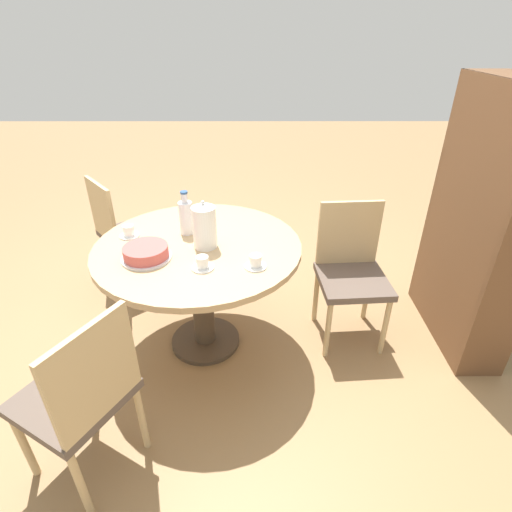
% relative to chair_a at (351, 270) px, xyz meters
% --- Properties ---
extents(ground_plane, '(14.00, 14.00, 0.00)m').
position_rel_chair_a_xyz_m(ground_plane, '(0.13, -0.94, -0.49)').
color(ground_plane, '#937047').
extents(dining_table, '(1.19, 1.19, 0.74)m').
position_rel_chair_a_xyz_m(dining_table, '(0.13, -0.94, 0.11)').
color(dining_table, '#473828').
rests_on(dining_table, ground_plane).
extents(chair_a, '(0.45, 0.45, 0.90)m').
position_rel_chair_a_xyz_m(chair_a, '(0.00, 0.00, 0.00)').
color(chair_a, tan).
rests_on(chair_a, ground_plane).
extents(chair_b, '(0.59, 0.59, 0.90)m').
position_rel_chair_a_xyz_m(chair_b, '(-0.56, -1.60, 0.00)').
color(chair_b, tan).
rests_on(chair_b, ground_plane).
extents(chair_c, '(0.57, 0.57, 0.90)m').
position_rel_chair_a_xyz_m(chair_c, '(0.99, -1.34, 0.00)').
color(chair_c, tan).
rests_on(chair_c, ground_plane).
extents(bookshelf, '(0.85, 0.28, 1.61)m').
position_rel_chair_a_xyz_m(bookshelf, '(0.01, 0.71, 0.31)').
color(bookshelf, brown).
rests_on(bookshelf, ground_plane).
extents(coffee_pot, '(0.13, 0.13, 0.28)m').
position_rel_chair_a_xyz_m(coffee_pot, '(0.15, -0.89, 0.38)').
color(coffee_pot, white).
rests_on(coffee_pot, dining_table).
extents(water_bottle, '(0.08, 0.08, 0.27)m').
position_rel_chair_a_xyz_m(water_bottle, '(-0.02, -1.02, 0.36)').
color(water_bottle, silver).
rests_on(water_bottle, dining_table).
extents(cake_main, '(0.27, 0.27, 0.07)m').
position_rel_chair_a_xyz_m(cake_main, '(0.29, -1.20, 0.29)').
color(cake_main, silver).
rests_on(cake_main, dining_table).
extents(cup_a, '(0.12, 0.12, 0.07)m').
position_rel_chair_a_xyz_m(cup_a, '(0.39, -0.88, 0.28)').
color(cup_a, silver).
rests_on(cup_a, dining_table).
extents(cup_b, '(0.12, 0.12, 0.07)m').
position_rel_chair_a_xyz_m(cup_b, '(0.38, -0.61, 0.28)').
color(cup_b, silver).
rests_on(cup_b, dining_table).
extents(cup_c, '(0.12, 0.12, 0.07)m').
position_rel_chair_a_xyz_m(cup_c, '(0.03, -1.36, 0.28)').
color(cup_c, silver).
rests_on(cup_c, dining_table).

